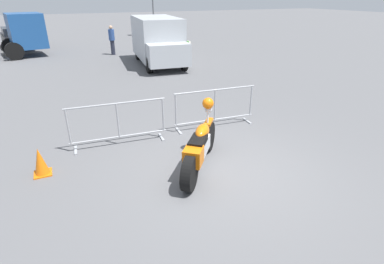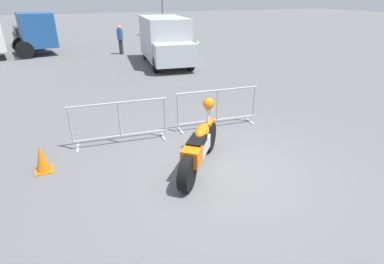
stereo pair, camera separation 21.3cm
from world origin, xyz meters
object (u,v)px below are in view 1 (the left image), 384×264
(pedestrian, at_px, (112,39))
(delivery_van, at_px, (158,39))
(parked_car_black, at_px, (17,37))
(crowd_barrier_near, at_px, (118,123))
(motorcycle, at_px, (200,146))
(traffic_cone, at_px, (40,162))
(crowd_barrier_far, at_px, (215,107))

(pedestrian, bearing_deg, delivery_van, 45.47)
(delivery_van, relative_size, pedestrian, 3.07)
(delivery_van, distance_m, parked_car_black, 11.37)
(crowd_barrier_near, relative_size, pedestrian, 1.37)
(crowd_barrier_near, distance_m, parked_car_black, 17.68)
(crowd_barrier_near, bearing_deg, delivery_van, 65.41)
(parked_car_black, xyz_separation_m, pedestrian, (5.41, -5.25, 0.23))
(motorcycle, height_order, delivery_van, delivery_van)
(crowd_barrier_near, relative_size, delivery_van, 0.45)
(delivery_van, height_order, traffic_cone, delivery_van)
(crowd_barrier_near, xyz_separation_m, delivery_van, (3.90, 8.51, 0.69))
(crowd_barrier_far, height_order, delivery_van, delivery_van)
(parked_car_black, bearing_deg, motorcycle, -176.30)
(crowd_barrier_near, height_order, traffic_cone, crowd_barrier_near)
(delivery_van, relative_size, parked_car_black, 1.23)
(motorcycle, bearing_deg, crowd_barrier_far, 2.98)
(crowd_barrier_near, height_order, parked_car_black, parked_car_black)
(parked_car_black, bearing_deg, crowd_barrier_near, -179.13)
(motorcycle, height_order, traffic_cone, motorcycle)
(crowd_barrier_near, xyz_separation_m, crowd_barrier_far, (2.62, 0.00, 0.00))
(crowd_barrier_far, bearing_deg, delivery_van, 81.50)
(parked_car_black, height_order, pedestrian, pedestrian)
(delivery_van, xyz_separation_m, traffic_cone, (-5.64, -9.21, -0.95))
(crowd_barrier_far, height_order, traffic_cone, crowd_barrier_far)
(crowd_barrier_far, xyz_separation_m, pedestrian, (-0.39, 12.15, 0.36))
(motorcycle, xyz_separation_m, traffic_cone, (-3.05, 1.08, -0.21))
(traffic_cone, bearing_deg, crowd_barrier_near, 21.73)
(parked_car_black, bearing_deg, pedestrian, -143.63)
(motorcycle, relative_size, crowd_barrier_near, 0.83)
(parked_car_black, xyz_separation_m, traffic_cone, (1.44, -18.09, -0.40))
(motorcycle, bearing_deg, pedestrian, 35.68)
(delivery_van, bearing_deg, traffic_cone, -25.19)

